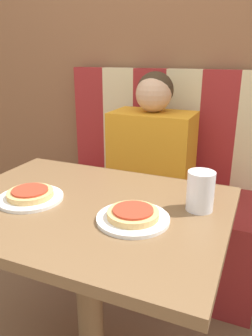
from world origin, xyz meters
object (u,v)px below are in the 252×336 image
(plate_left, at_px, (31,198))
(pizza_right, at_px, (133,213))
(person, at_px, (153,141))
(drinking_cup, at_px, (200,191))
(plate_right, at_px, (133,219))
(pizza_left, at_px, (30,193))

(plate_left, relative_size, pizza_right, 1.41)
(person, relative_size, drinking_cup, 4.78)
(pizza_right, height_order, drinking_cup, drinking_cup)
(plate_left, xyz_separation_m, pizza_right, (0.39, 0.00, 0.02))
(pizza_right, relative_size, drinking_cup, 1.22)
(person, xyz_separation_m, drinking_cup, (0.37, -0.60, 0.01))
(drinking_cup, bearing_deg, person, 121.39)
(plate_right, distance_m, pizza_left, 0.39)
(plate_right, bearing_deg, drinking_cup, 42.12)
(pizza_left, xyz_separation_m, drinking_cup, (0.56, 0.16, 0.04))
(plate_left, bearing_deg, person, 75.60)
(plate_left, relative_size, drinking_cup, 1.72)
(person, xyz_separation_m, pizza_left, (-0.19, -0.76, -0.03))
(plate_right, bearing_deg, pizza_left, 180.00)
(person, height_order, plate_right, person)
(person, relative_size, plate_right, 2.78)
(pizza_left, relative_size, drinking_cup, 1.22)
(plate_right, bearing_deg, plate_left, 180.00)
(plate_left, bearing_deg, pizza_right, 0.00)
(pizza_left, relative_size, pizza_right, 1.00)
(person, bearing_deg, plate_right, -75.60)
(plate_right, xyz_separation_m, pizza_left, (-0.39, 0.00, 0.02))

